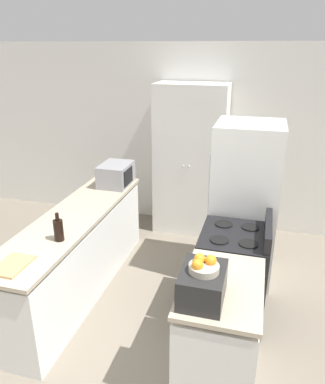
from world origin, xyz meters
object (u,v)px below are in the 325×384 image
microwave (116,174)px  fruit_bowl (203,266)px  refrigerator (244,204)px  toaster_oven (202,285)px  pantry_cabinet (190,161)px  wine_bottle (59,230)px  stove (232,274)px

microwave → fruit_bowl: (1.44, -1.97, 0.13)m
refrigerator → toaster_oven: size_ratio=4.52×
pantry_cabinet → refrigerator: (0.82, -1.00, -0.14)m
pantry_cabinet → fruit_bowl: size_ratio=10.12×
microwave → wine_bottle: 1.48m
stove → refrigerator: refrigerator is taller
stove → pantry_cabinet: bearing=114.3°
refrigerator → toaster_oven: 1.79m
pantry_cabinet → toaster_oven: size_ratio=5.23×
toaster_oven → fruit_bowl: 0.16m
pantry_cabinet → microwave: 1.13m
wine_bottle → stove: bearing=19.6°
pantry_cabinet → refrigerator: pantry_cabinet is taller
wine_bottle → fruit_bowl: fruit_bowl is taller
stove → toaster_oven: (-0.14, -1.03, 0.56)m
toaster_oven → fruit_bowl: (0.00, -0.00, 0.16)m
microwave → toaster_oven: bearing=-53.9°
fruit_bowl → microwave: bearing=126.1°
wine_bottle → toaster_oven: size_ratio=0.67×
wine_bottle → fruit_bowl: size_ratio=1.30×
wine_bottle → toaster_oven: bearing=-19.3°
microwave → wine_bottle: bearing=-88.2°
microwave → wine_bottle: (0.05, -1.48, -0.03)m
pantry_cabinet → wine_bottle: size_ratio=7.81×
toaster_oven → fruit_bowl: fruit_bowl is taller
refrigerator → microwave: (-1.61, 0.19, 0.14)m
refrigerator → pantry_cabinet: bearing=129.3°
refrigerator → wine_bottle: bearing=-140.3°
stove → toaster_oven: toaster_oven is taller
wine_bottle → toaster_oven: (1.39, -0.49, 0.01)m
pantry_cabinet → refrigerator: 1.31m
microwave → wine_bottle: microwave is taller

